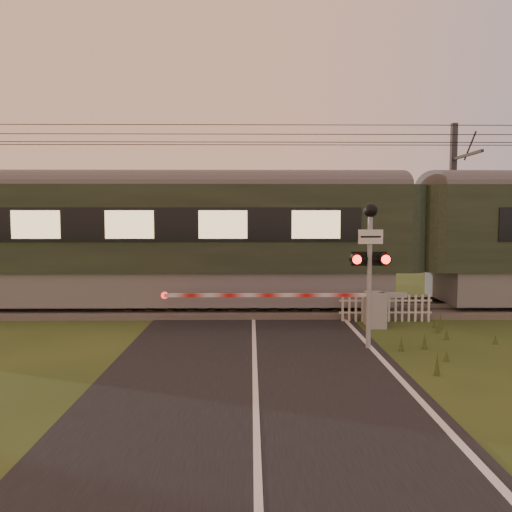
{
  "coord_description": "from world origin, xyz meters",
  "views": [
    {
      "loc": [
        -0.08,
        -9.98,
        3.06
      ],
      "look_at": [
        0.06,
        3.2,
        2.06
      ],
      "focal_mm": 35.0,
      "sensor_mm": 36.0,
      "label": 1
    }
  ],
  "objects_px": {
    "boom_gate": "(362,307)",
    "picket_fence": "(386,308)",
    "catenary_mast": "(453,208)",
    "crossing_signal": "(370,249)",
    "train": "(413,237)"
  },
  "relations": [
    {
      "from": "crossing_signal",
      "to": "picket_fence",
      "type": "xyz_separation_m",
      "value": [
        1.24,
        3.07,
        -1.94
      ]
    },
    {
      "from": "boom_gate",
      "to": "crossing_signal",
      "type": "distance_m",
      "value": 3.02
    },
    {
      "from": "picket_fence",
      "to": "catenary_mast",
      "type": "xyz_separation_m",
      "value": [
        3.58,
        4.12,
        3.03
      ]
    },
    {
      "from": "boom_gate",
      "to": "catenary_mast",
      "type": "height_order",
      "value": "catenary_mast"
    },
    {
      "from": "picket_fence",
      "to": "crossing_signal",
      "type": "bearing_deg",
      "value": -111.98
    },
    {
      "from": "crossing_signal",
      "to": "catenary_mast",
      "type": "bearing_deg",
      "value": 56.13
    },
    {
      "from": "picket_fence",
      "to": "catenary_mast",
      "type": "height_order",
      "value": "catenary_mast"
    },
    {
      "from": "train",
      "to": "catenary_mast",
      "type": "relative_size",
      "value": 6.98
    },
    {
      "from": "catenary_mast",
      "to": "boom_gate",
      "type": "bearing_deg",
      "value": -132.94
    },
    {
      "from": "picket_fence",
      "to": "catenary_mast",
      "type": "relative_size",
      "value": 0.42
    },
    {
      "from": "train",
      "to": "catenary_mast",
      "type": "bearing_deg",
      "value": 45.18
    },
    {
      "from": "train",
      "to": "boom_gate",
      "type": "distance_m",
      "value": 3.89
    },
    {
      "from": "boom_gate",
      "to": "picket_fence",
      "type": "bearing_deg",
      "value": 37.57
    },
    {
      "from": "train",
      "to": "picket_fence",
      "type": "bearing_deg",
      "value": -125.99
    },
    {
      "from": "boom_gate",
      "to": "catenary_mast",
      "type": "xyz_separation_m",
      "value": [
        4.45,
        4.78,
        2.88
      ]
    }
  ]
}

